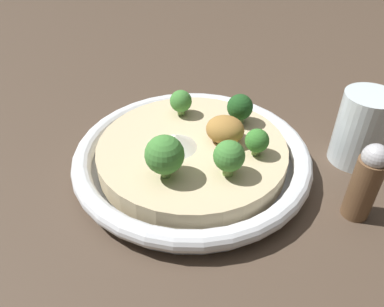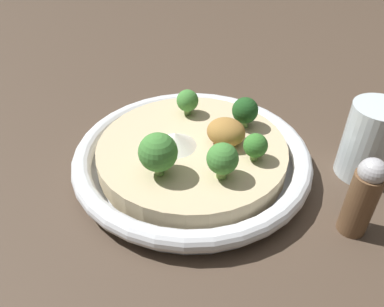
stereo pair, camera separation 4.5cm
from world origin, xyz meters
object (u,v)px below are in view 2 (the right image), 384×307
Objects in this scene: broccoli_front at (158,153)px; broccoli_back at (188,101)px; drinking_glass at (371,141)px; broccoli_back_right at (245,111)px; pepper_shaker at (362,197)px; risotto_bowl at (192,156)px; broccoli_front_right at (222,159)px; broccoli_right at (255,146)px.

broccoli_back is at bearing 101.92° from broccoli_front.
broccoli_front is 0.24m from drinking_glass.
broccoli_front reaches higher than broccoli_back.
pepper_shaker is at bearing -28.85° from broccoli_back_right.
broccoli_back is 0.37× the size of drinking_glass.
broccoli_back_right is at bearing 67.98° from broccoli_front.
risotto_bowl is at bearing -156.67° from drinking_glass.
broccoli_back is 0.24m from pepper_shaker.
broccoli_back reaches higher than risotto_bowl.
broccoli_front is 0.54× the size of drinking_glass.
broccoli_front_right reaches higher than broccoli_back_right.
broccoli_right is 0.07m from broccoli_back_right.
broccoli_back is at bearing 161.09° from pepper_shaker.
broccoli_right is (0.02, 0.04, -0.01)m from broccoli_front_right.
broccoli_right is 0.83× the size of broccoli_back_right.
broccoli_right is 0.66× the size of broccoli_front.
broccoli_right is 0.12m from pepper_shaker.
broccoli_back is 0.22m from drinking_glass.
broccoli_back_right is (0.08, 0.00, 0.00)m from broccoli_back.
broccoli_front_right reaches higher than risotto_bowl.
drinking_glass is 0.10m from pepper_shaker.
broccoli_front is at bearing -167.38° from pepper_shaker.
broccoli_back_right reaches higher than risotto_bowl.
risotto_bowl is at bearing -59.69° from broccoli_back.
broccoli_front_right is 1.06× the size of broccoli_back_right.
broccoli_back_right is (-0.03, 0.06, 0.00)m from broccoli_right.
broccoli_back_right is at bearing 3.43° from broccoli_back.
broccoli_front is at bearing -141.14° from broccoli_right.
broccoli_right reaches higher than risotto_bowl.
broccoli_front reaches higher than risotto_bowl.
pepper_shaker is at bearing -11.17° from broccoli_right.
drinking_glass reaches higher than broccoli_back_right.
broccoli_back is (-0.03, 0.06, 0.04)m from risotto_bowl.
risotto_bowl is at bearing 143.85° from broccoli_front_right.
drinking_glass is at bearing 23.33° from risotto_bowl.
pepper_shaker is at bearing 12.62° from broccoli_front.
broccoli_front_right is 1.27× the size of broccoli_right.
broccoli_back_right is 0.14m from broccoli_front.
broccoli_back_right is at bearing 119.02° from broccoli_right.
risotto_bowl is 5.75× the size of broccoli_front.
broccoli_right is (0.11, -0.05, -0.00)m from broccoli_back.
pepper_shaker is (0.20, 0.04, -0.02)m from broccoli_front.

